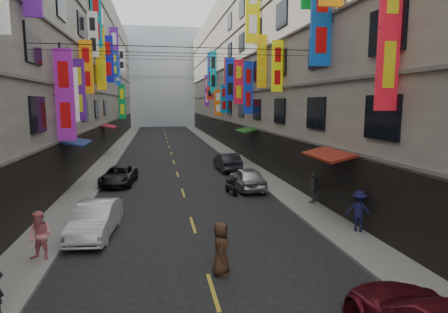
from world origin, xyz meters
name	(u,v)px	position (x,y,z in m)	size (l,w,h in m)	color
sidewalk_left	(113,154)	(-6.00, 42.00, 0.06)	(2.00, 90.00, 0.12)	slate
sidewalk_right	(226,152)	(6.00, 42.00, 0.06)	(2.00, 90.00, 0.12)	slate
building_row_left	(45,60)	(-11.99, 42.00, 9.49)	(10.14, 90.00, 19.00)	gray
building_row_right	(280,65)	(11.99, 42.00, 9.49)	(10.14, 90.00, 19.00)	#A79A8C
haze_block	(162,78)	(0.00, 92.00, 11.00)	(18.00, 8.00, 22.00)	silver
shop_signage	(170,58)	(-0.16, 35.19, 9.12)	(14.00, 55.00, 12.32)	#0F3AAF
street_awnings	(160,140)	(-1.26, 26.00, 3.00)	(13.99, 35.20, 0.41)	#144B18
overhead_cables	(175,55)	(0.00, 30.00, 8.80)	(14.00, 38.04, 1.24)	black
lane_markings	(172,157)	(0.00, 39.00, 0.00)	(0.12, 80.20, 0.01)	gold
scooter_far_right	(231,187)	(2.76, 23.18, 0.44)	(0.59, 1.80, 1.14)	black
car_left_mid	(95,219)	(-4.00, 17.35, 0.68)	(1.44, 4.13, 1.36)	silver
car_left_far	(119,176)	(-4.00, 27.10, 0.60)	(1.99, 4.31, 1.20)	black
car_right_mid	(247,178)	(4.00, 24.28, 0.70)	(1.66, 4.13, 1.41)	silver
car_right_far	(227,162)	(4.00, 30.89, 0.71)	(1.50, 4.30, 1.42)	#26252C
pedestrian_lfar	(40,236)	(-5.40, 14.94, 0.95)	(0.81, 0.55, 1.66)	pink
pedestrian_rnear	(359,211)	(6.60, 15.65, 0.97)	(1.10, 0.57, 1.70)	#16163D
pedestrian_rfar	(314,188)	(6.58, 20.11, 0.93)	(0.94, 0.54, 1.61)	#545456
pedestrian_crossing	(221,248)	(0.41, 13.05, 0.84)	(0.82, 0.56, 1.69)	#462C1C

